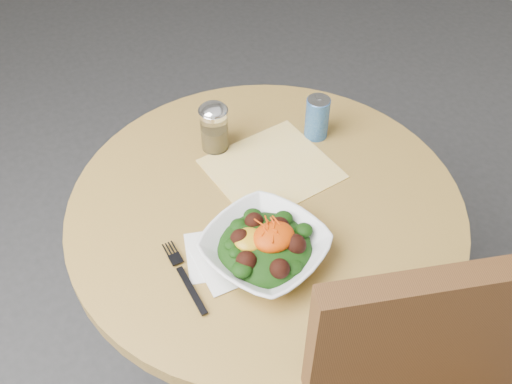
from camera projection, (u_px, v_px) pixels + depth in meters
ground at (263, 360)px, 1.83m from camera, size 6.00×6.00×0.00m
table at (265, 255)px, 1.44m from camera, size 0.90×0.90×0.75m
cloth_napkin at (272, 169)px, 1.37m from camera, size 0.29×0.27×0.00m
paper_napkins at (224, 257)px, 1.18m from camera, size 0.17×0.18×0.00m
salad_bowl at (265, 247)px, 1.16m from camera, size 0.31×0.31×0.09m
fork at (183, 274)px, 1.15m from camera, size 0.03×0.20×0.00m
spice_shaker at (214, 127)px, 1.38m from camera, size 0.07×0.07×0.13m
beverage_can at (317, 118)px, 1.41m from camera, size 0.06×0.06×0.11m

